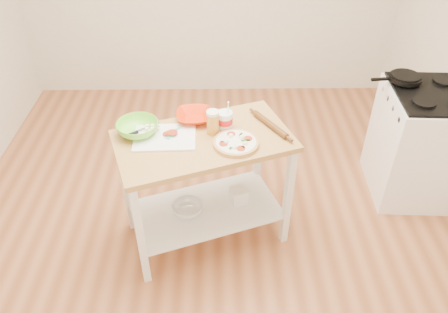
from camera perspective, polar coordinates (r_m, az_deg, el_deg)
name	(u,v)px	position (r m, az deg, el deg)	size (l,w,h in m)	color
room_shell	(205,74)	(2.65, -2.56, 10.77)	(4.04, 4.54, 2.74)	#AB673F
prep_island	(205,168)	(3.01, -2.56, -1.56)	(1.28, 0.97, 0.90)	#B4874A
gas_stove	(417,143)	(3.87, 23.95, 1.63)	(0.63, 0.73, 1.11)	white
skillet	(404,78)	(3.68, 22.48, 9.46)	(0.40, 0.25, 0.03)	black
pizza	(236,143)	(2.79, 1.57, 1.83)	(0.29, 0.29, 0.05)	tan
cutting_board	(164,136)	(2.88, -7.78, 2.61)	(0.41, 0.31, 0.04)	white
spatula	(172,133)	(2.90, -6.76, 3.06)	(0.10, 0.14, 0.01)	#34C9B5
knife	(137,132)	(2.94, -11.28, 3.17)	(0.22, 0.19, 0.01)	silver
orange_bowl	(194,116)	(3.02, -3.89, 5.24)	(0.25, 0.25, 0.06)	red
green_bowl	(138,128)	(2.93, -11.21, 3.65)	(0.27, 0.27, 0.09)	#78DE3A
beer_pint	(213,122)	(2.86, -1.48, 4.50)	(0.08, 0.08, 0.17)	gold
yogurt_tub	(225,120)	(2.92, 0.15, 4.78)	(0.10, 0.10, 0.22)	white
rolling_pin	(270,125)	(2.97, 6.06, 4.16)	(0.04, 0.04, 0.35)	brown
shelf_glass_bowl	(187,209)	(3.23, -4.79, -6.81)	(0.22, 0.22, 0.07)	silver
shelf_bin	(239,195)	(3.29, 1.93, -5.03)	(0.12, 0.12, 0.12)	white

